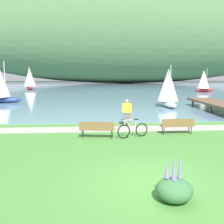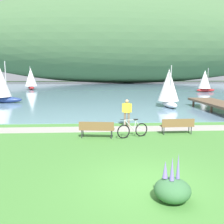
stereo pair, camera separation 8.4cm
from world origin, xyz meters
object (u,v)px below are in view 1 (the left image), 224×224
person_at_shoreline (127,111)px  sailboat_nearest_to_shore (168,87)px  park_bench_near_camera (97,128)px  park_bench_further_along (177,125)px  sailboat_mid_bay (30,79)px  sailboat_far_off (204,81)px  bicycle_leaning_near_bench (133,130)px

person_at_shoreline → sailboat_nearest_to_shore: sailboat_nearest_to_shore is taller
person_at_shoreline → park_bench_near_camera: bearing=-124.1°
park_bench_further_along → sailboat_mid_bay: (-17.69, 38.24, 1.70)m
park_bench_near_camera → park_bench_further_along: (4.41, 0.59, 0.00)m
person_at_shoreline → sailboat_far_off: size_ratio=0.42×
person_at_shoreline → park_bench_further_along: bearing=-40.7°
bicycle_leaning_near_bench → sailboat_far_off: bearing=61.0°
sailboat_mid_bay → sailboat_far_off: sailboat_mid_bay is taller
park_bench_further_along → sailboat_mid_bay: 42.17m
sailboat_far_off → sailboat_nearest_to_shore: bearing=-121.8°
park_bench_further_along → sailboat_nearest_to_shore: 11.29m
sailboat_mid_bay → sailboat_far_off: (32.05, -8.31, -0.25)m
sailboat_mid_bay → sailboat_far_off: 33.11m
sailboat_nearest_to_shore → person_at_shoreline: bearing=-120.3°
sailboat_nearest_to_shore → park_bench_near_camera: bearing=-121.3°
sailboat_far_off → park_bench_further_along: bearing=-115.6°
park_bench_near_camera → sailboat_nearest_to_shore: 13.53m
person_at_shoreline → sailboat_far_off: (16.89, 27.76, 0.99)m
park_bench_near_camera → sailboat_far_off: size_ratio=0.45×
person_at_shoreline → bicycle_leaning_near_bench: bearing=-90.3°
bicycle_leaning_near_bench → person_at_shoreline: bearing=89.7°
bicycle_leaning_near_bench → person_at_shoreline: size_ratio=0.99×
sailboat_mid_bay → person_at_shoreline: bearing=-67.2°
sailboat_far_off → sailboat_mid_bay: bearing=165.5°
park_bench_further_along → sailboat_far_off: sailboat_far_off is taller
park_bench_near_camera → person_at_shoreline: (1.88, 2.77, 0.46)m
park_bench_further_along → person_at_shoreline: person_at_shoreline is taller
park_bench_further_along → sailboat_mid_bay: bearing=114.8°
sailboat_nearest_to_shore → sailboat_mid_bay: size_ratio=0.87×
park_bench_further_along → sailboat_far_off: bearing=64.4°
park_bench_near_camera → sailboat_mid_bay: bearing=108.9°
person_at_shoreline → sailboat_mid_bay: 39.14m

